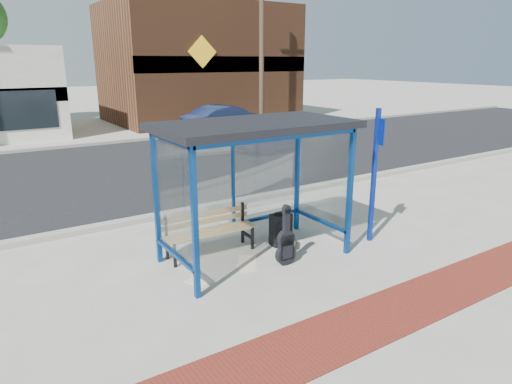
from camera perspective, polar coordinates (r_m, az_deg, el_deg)
ground at (r=8.24m, az=-0.10°, el=-8.13°), size 120.00×120.00×0.00m
brick_paver_strip at (r=6.47m, az=12.98°, el=-15.85°), size 60.00×1.00×0.01m
curb_near at (r=10.61m, az=-8.61°, el=-2.33°), size 60.00×0.25×0.12m
street_asphalt at (r=15.27m, az=-16.59°, el=2.63°), size 60.00×10.00×0.00m
curb_far at (r=20.12m, az=-20.83°, el=5.55°), size 60.00×0.25×0.12m
far_sidewalk at (r=21.97m, az=-21.91°, el=6.10°), size 60.00×4.00×0.01m
bus_shelter at (r=7.69m, az=-0.39°, el=6.28°), size 3.30×1.80×2.42m
storefront_brown at (r=27.59m, az=-7.19°, el=15.61°), size 10.00×7.08×6.40m
tree_right at (r=32.88m, az=-2.68°, el=19.70°), size 3.60×3.60×7.03m
utility_pole_east at (r=23.67m, az=0.70°, el=17.86°), size 1.60×0.24×8.00m
bench at (r=8.29m, az=-5.88°, el=-4.66°), size 1.73×0.48×0.81m
guitar_bag at (r=7.84m, az=3.75°, el=-6.54°), size 0.37×0.12×1.01m
suitcase at (r=8.66m, az=3.11°, el=-4.71°), size 0.40×0.27×0.67m
backpack at (r=8.50m, az=4.18°, el=-6.15°), size 0.32×0.30×0.36m
sign_post at (r=8.83m, az=14.63°, el=2.86°), size 0.14×0.31×2.56m
newspaper_a at (r=7.45m, az=-7.19°, el=-11.03°), size 0.42×0.47×0.01m
newspaper_b at (r=7.84m, az=-1.17°, el=-9.43°), size 0.38×0.44×0.01m
newspaper_c at (r=8.12m, az=-1.10°, el=-8.50°), size 0.47×0.50×0.01m
parked_car at (r=21.58m, az=-3.60°, el=8.94°), size 4.42×2.00×1.41m
fire_hydrant at (r=25.26m, az=3.88°, el=9.19°), size 0.30×0.20×0.66m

